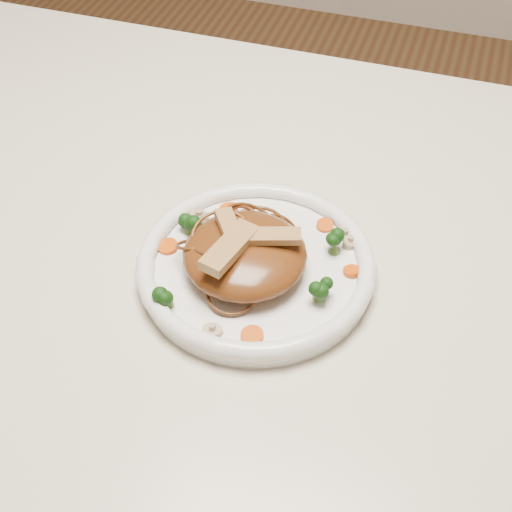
% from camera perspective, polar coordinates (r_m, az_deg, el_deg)
% --- Properties ---
extents(ground, '(4.00, 4.00, 0.00)m').
position_cam_1_polar(ground, '(1.46, -0.15, -19.50)').
color(ground, brown).
rests_on(ground, ground).
extents(table, '(1.20, 0.80, 0.75)m').
position_cam_1_polar(table, '(0.91, -0.23, -2.02)').
color(table, beige).
rests_on(table, ground).
extents(plate, '(0.32, 0.32, 0.02)m').
position_cam_1_polar(plate, '(0.78, 0.00, -1.13)').
color(plate, white).
rests_on(plate, table).
extents(noodle_mound, '(0.17, 0.17, 0.04)m').
position_cam_1_polar(noodle_mound, '(0.75, -0.89, 0.12)').
color(noodle_mound, '#633012').
rests_on(noodle_mound, plate).
extents(chicken_a, '(0.06, 0.04, 0.01)m').
position_cam_1_polar(chicken_a, '(0.74, 1.30, 1.59)').
color(chicken_a, tan).
rests_on(chicken_a, noodle_mound).
extents(chicken_b, '(0.05, 0.06, 0.01)m').
position_cam_1_polar(chicken_b, '(0.74, -2.08, 2.19)').
color(chicken_b, tan).
rests_on(chicken_b, noodle_mound).
extents(chicken_c, '(0.04, 0.08, 0.01)m').
position_cam_1_polar(chicken_c, '(0.72, -2.11, 0.68)').
color(chicken_c, tan).
rests_on(chicken_c, noodle_mound).
extents(broccoli_0, '(0.04, 0.04, 0.03)m').
position_cam_1_polar(broccoli_0, '(0.78, 6.35, 1.22)').
color(broccoli_0, '#14420D').
rests_on(broccoli_0, plate).
extents(broccoli_1, '(0.03, 0.03, 0.03)m').
position_cam_1_polar(broccoli_1, '(0.80, -5.32, 2.61)').
color(broccoli_1, '#14420D').
rests_on(broccoli_1, plate).
extents(broccoli_2, '(0.03, 0.03, 0.03)m').
position_cam_1_polar(broccoli_2, '(0.73, -7.17, -3.15)').
color(broccoli_2, '#14420D').
rests_on(broccoli_2, plate).
extents(broccoli_3, '(0.04, 0.04, 0.03)m').
position_cam_1_polar(broccoli_3, '(0.73, 5.11, -2.54)').
color(broccoli_3, '#14420D').
rests_on(broccoli_3, plate).
extents(carrot_0, '(0.03, 0.03, 0.00)m').
position_cam_1_polar(carrot_0, '(0.82, 5.51, 2.44)').
color(carrot_0, '#BB4A06').
rests_on(carrot_0, plate).
extents(carrot_1, '(0.03, 0.03, 0.00)m').
position_cam_1_polar(carrot_1, '(0.80, -7.04, 0.76)').
color(carrot_1, '#BB4A06').
rests_on(carrot_1, plate).
extents(carrot_2, '(0.02, 0.02, 0.00)m').
position_cam_1_polar(carrot_2, '(0.77, 7.62, -1.20)').
color(carrot_2, '#BB4A06').
rests_on(carrot_2, plate).
extents(carrot_3, '(0.03, 0.03, 0.00)m').
position_cam_1_polar(carrot_3, '(0.83, -2.20, 3.76)').
color(carrot_3, '#BB4A06').
rests_on(carrot_3, plate).
extents(carrot_4, '(0.02, 0.02, 0.00)m').
position_cam_1_polar(carrot_4, '(0.71, -0.31, -6.34)').
color(carrot_4, '#BB4A06').
rests_on(carrot_4, plate).
extents(mushroom_0, '(0.02, 0.02, 0.01)m').
position_cam_1_polar(mushroom_0, '(0.71, -3.49, -5.92)').
color(mushroom_0, beige).
rests_on(mushroom_0, plate).
extents(mushroom_1, '(0.03, 0.03, 0.01)m').
position_cam_1_polar(mushroom_1, '(0.80, 7.56, 1.09)').
color(mushroom_1, beige).
rests_on(mushroom_1, plate).
extents(mushroom_2, '(0.03, 0.03, 0.01)m').
position_cam_1_polar(mushroom_2, '(0.83, -4.54, 3.21)').
color(mushroom_2, beige).
rests_on(mushroom_2, plate).
extents(mushroom_3, '(0.03, 0.03, 0.01)m').
position_cam_1_polar(mushroom_3, '(0.81, 7.17, 1.68)').
color(mushroom_3, beige).
rests_on(mushroom_3, plate).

